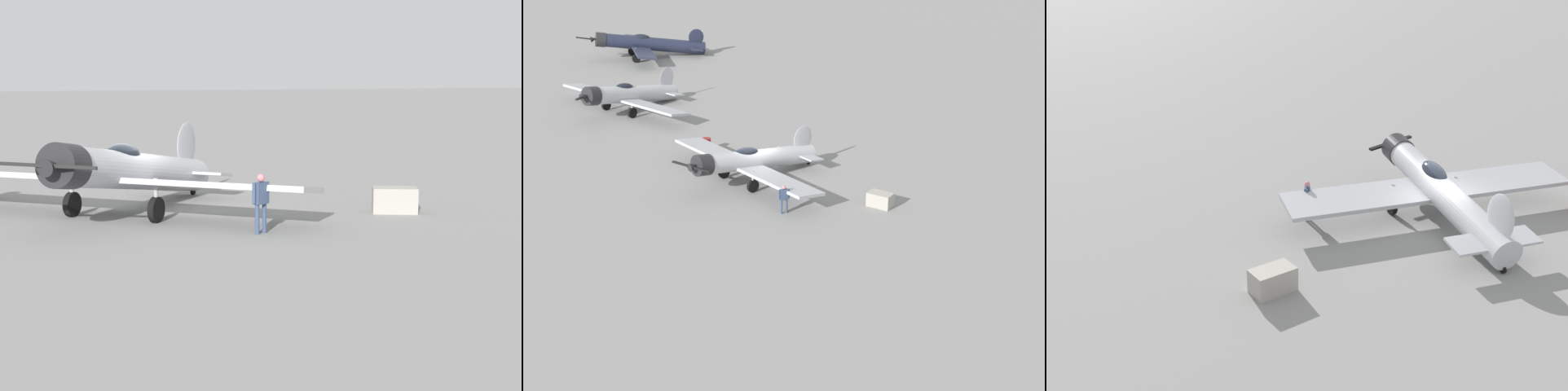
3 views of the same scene
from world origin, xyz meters
The scene contains 4 objects.
ground_plane centered at (0.00, 0.00, 0.00)m, with size 400.00×400.00×0.00m, color gray.
airplane_foreground centered at (-0.39, 0.35, 1.38)m, with size 10.02×10.82×2.85m.
ground_crew_mechanic centered at (-5.00, -2.39, 1.04)m, with size 0.42×0.60×1.72m.
equipment_crate centered at (-3.17, -7.81, 0.42)m, with size 1.39×1.67×0.83m.
Camera 1 is at (-26.86, 6.08, 4.51)m, focal length 57.75 mm.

